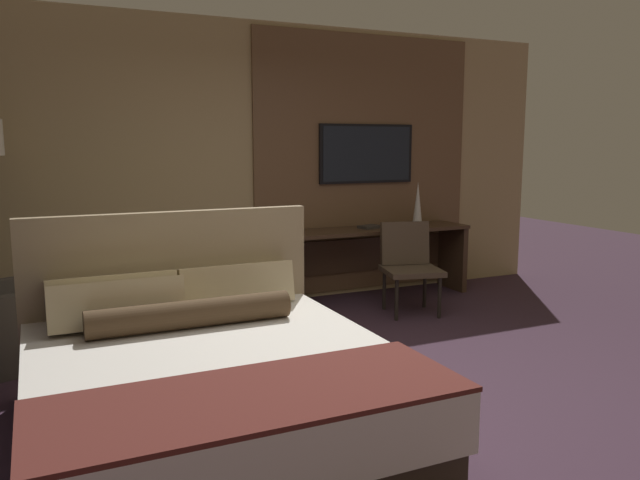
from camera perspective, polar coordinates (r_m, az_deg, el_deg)
ground_plane at (r=4.17m, az=4.18°, el=-14.10°), size 16.00×16.00×0.00m
wall_back_tv_panel at (r=6.30m, az=-5.61°, el=6.76°), size 7.20×0.09×2.80m
bed at (r=3.61m, az=-10.18°, el=-12.53°), size 1.93×2.13×1.17m
desk at (r=6.63m, az=5.05°, el=-0.82°), size 2.02×0.51×0.75m
tv at (r=6.72m, az=4.29°, el=7.87°), size 1.11×0.04×0.62m
desk_chair at (r=6.09m, az=8.10°, el=-1.82°), size 0.63×0.63×0.87m
vase_tall at (r=6.76m, az=8.92°, el=3.28°), size 0.11×0.11×0.47m
book at (r=6.52m, az=4.55°, el=1.21°), size 0.25×0.20×0.03m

